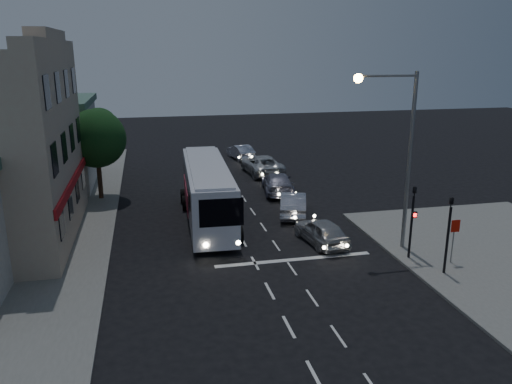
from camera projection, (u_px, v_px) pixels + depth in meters
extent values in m
plane|color=black|center=(264.00, 281.00, 22.62)|extent=(120.00, 120.00, 0.00)
cube|color=slate|center=(1.00, 239.00, 27.43)|extent=(12.00, 50.00, 0.12)
cube|color=silver|center=(315.00, 375.00, 16.05)|extent=(0.12, 1.60, 0.01)
cube|color=silver|center=(289.00, 327.00, 18.86)|extent=(0.12, 1.60, 0.01)
cube|color=silver|center=(270.00, 291.00, 21.68)|extent=(0.12, 1.60, 0.01)
cube|color=silver|center=(255.00, 263.00, 24.50)|extent=(0.12, 1.60, 0.01)
cube|color=silver|center=(243.00, 241.00, 27.32)|extent=(0.12, 1.60, 0.01)
cube|color=silver|center=(234.00, 223.00, 30.13)|extent=(0.12, 1.60, 0.01)
cube|color=silver|center=(226.00, 209.00, 32.95)|extent=(0.12, 1.60, 0.01)
cube|color=silver|center=(219.00, 196.00, 35.77)|extent=(0.12, 1.60, 0.01)
cube|color=silver|center=(214.00, 185.00, 38.59)|extent=(0.12, 1.60, 0.01)
cube|color=silver|center=(338.00, 336.00, 18.26)|extent=(0.10, 1.50, 0.01)
cube|color=silver|center=(312.00, 298.00, 21.07)|extent=(0.10, 1.50, 0.01)
cube|color=silver|center=(292.00, 269.00, 23.89)|extent=(0.10, 1.50, 0.01)
cube|color=silver|center=(276.00, 246.00, 26.71)|extent=(0.10, 1.50, 0.01)
cube|color=silver|center=(263.00, 227.00, 29.53)|extent=(0.10, 1.50, 0.01)
cube|color=silver|center=(253.00, 211.00, 32.34)|extent=(0.10, 1.50, 0.01)
cube|color=silver|center=(244.00, 199.00, 35.16)|extent=(0.10, 1.50, 0.01)
cube|color=silver|center=(236.00, 188.00, 37.98)|extent=(0.10, 1.50, 0.01)
cube|color=silver|center=(230.00, 178.00, 40.80)|extent=(0.10, 1.50, 0.01)
cube|color=silver|center=(294.00, 260.00, 24.91)|extent=(8.00, 0.35, 0.01)
cube|color=silver|center=(207.00, 191.00, 30.15)|extent=(2.91, 11.66, 3.09)
cube|color=silver|center=(207.00, 165.00, 29.72)|extent=(2.50, 11.26, 0.17)
cube|color=black|center=(221.00, 212.00, 24.63)|extent=(2.22, 0.21, 1.45)
cube|color=black|center=(226.00, 178.00, 30.69)|extent=(0.45, 9.64, 0.87)
cube|color=black|center=(186.00, 180.00, 30.18)|extent=(0.45, 9.64, 0.87)
cube|color=#A81B32|center=(225.00, 192.00, 31.43)|extent=(0.26, 5.30, 1.35)
cube|color=#A81B32|center=(186.00, 195.00, 30.92)|extent=(0.26, 5.30, 1.35)
cylinder|color=black|center=(195.00, 238.00, 26.48)|extent=(0.38, 0.98, 0.96)
cylinder|color=black|center=(239.00, 234.00, 26.98)|extent=(0.38, 0.98, 0.96)
cylinder|color=black|center=(185.00, 203.00, 32.55)|extent=(0.38, 0.98, 0.96)
cylinder|color=black|center=(221.00, 201.00, 33.05)|extent=(0.38, 0.98, 0.96)
cylinder|color=black|center=(183.00, 196.00, 34.09)|extent=(0.38, 0.98, 0.96)
cylinder|color=black|center=(218.00, 194.00, 34.59)|extent=(0.38, 0.98, 0.96)
cylinder|color=#FFF2CC|center=(206.00, 245.00, 24.85)|extent=(0.25, 0.06, 0.25)
cylinder|color=#FFF2CC|center=(238.00, 243.00, 25.19)|extent=(0.25, 0.06, 0.25)
imported|color=#BCBCBC|center=(321.00, 231.00, 26.84)|extent=(2.25, 4.29, 1.39)
imported|color=#B7B6C3|center=(293.00, 204.00, 31.55)|extent=(2.78, 4.75, 1.48)
imported|color=#8E8C9E|center=(278.00, 183.00, 36.47)|extent=(2.80, 5.33, 1.47)
imported|color=silver|center=(262.00, 164.00, 42.13)|extent=(3.03, 5.85, 1.58)
imported|color=silver|center=(241.00, 152.00, 47.80)|extent=(2.19, 4.42, 1.39)
cylinder|color=black|center=(411.00, 227.00, 24.48)|extent=(0.12, 0.12, 3.20)
imported|color=black|center=(415.00, 187.00, 23.92)|extent=(0.15, 0.18, 0.90)
cube|color=black|center=(414.00, 215.00, 24.12)|extent=(0.25, 0.12, 0.30)
cube|color=#FF0C0C|center=(415.00, 215.00, 24.05)|extent=(0.16, 0.02, 0.18)
cylinder|color=black|center=(447.00, 241.00, 22.74)|extent=(0.12, 0.12, 3.20)
imported|color=black|center=(452.00, 198.00, 22.18)|extent=(0.18, 0.15, 0.90)
cylinder|color=slate|center=(453.00, 243.00, 24.05)|extent=(0.06, 0.06, 2.00)
cube|color=#AE0C01|center=(456.00, 226.00, 23.74)|extent=(0.45, 0.03, 0.60)
cylinder|color=slate|center=(409.00, 163.00, 25.08)|extent=(0.20, 0.20, 9.00)
cylinder|color=slate|center=(388.00, 76.00, 23.59)|extent=(3.00, 0.12, 0.12)
sphere|color=#FFBF59|center=(358.00, 78.00, 23.31)|extent=(0.44, 0.44, 0.44)
cube|color=tan|center=(47.00, 44.00, 25.33)|extent=(1.00, 12.00, 0.50)
cube|color=tan|center=(46.00, 34.00, 25.19)|extent=(1.00, 6.00, 0.50)
cube|color=#AA1117|center=(73.00, 182.00, 27.43)|extent=(0.15, 12.00, 0.50)
cube|color=black|center=(62.00, 222.00, 23.41)|extent=(0.06, 1.30, 1.50)
cube|color=black|center=(70.00, 203.00, 26.23)|extent=(0.06, 1.30, 1.50)
cube|color=black|center=(77.00, 189.00, 29.05)|extent=(0.06, 1.30, 1.50)
cube|color=black|center=(83.00, 176.00, 31.87)|extent=(0.06, 1.30, 1.50)
cube|color=black|center=(55.00, 159.00, 22.59)|extent=(0.06, 1.30, 1.50)
cube|color=black|center=(64.00, 147.00, 25.41)|extent=(0.06, 1.30, 1.50)
cube|color=black|center=(72.00, 138.00, 28.23)|extent=(0.06, 1.30, 1.50)
cube|color=black|center=(78.00, 130.00, 31.05)|extent=(0.06, 1.30, 1.50)
cube|color=black|center=(47.00, 92.00, 21.77)|extent=(0.06, 1.30, 1.50)
cube|color=black|center=(58.00, 87.00, 24.59)|extent=(0.06, 1.30, 1.50)
cube|color=black|center=(66.00, 84.00, 27.41)|extent=(0.06, 1.30, 1.50)
cube|color=black|center=(73.00, 80.00, 30.22)|extent=(0.06, 1.30, 1.50)
cube|color=silver|center=(30.00, 146.00, 37.76)|extent=(9.00, 9.00, 6.00)
cube|color=#45685A|center=(25.00, 102.00, 36.87)|extent=(9.40, 9.40, 0.50)
cylinder|color=black|center=(100.00, 178.00, 34.60)|extent=(0.32, 0.32, 2.80)
sphere|color=#0E3C15|center=(96.00, 138.00, 33.83)|extent=(4.00, 4.00, 4.00)
sphere|color=#1E411A|center=(99.00, 127.00, 34.24)|extent=(2.60, 2.60, 2.60)
sphere|color=#0E3C15|center=(90.00, 134.00, 33.09)|extent=(2.40, 2.40, 2.40)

